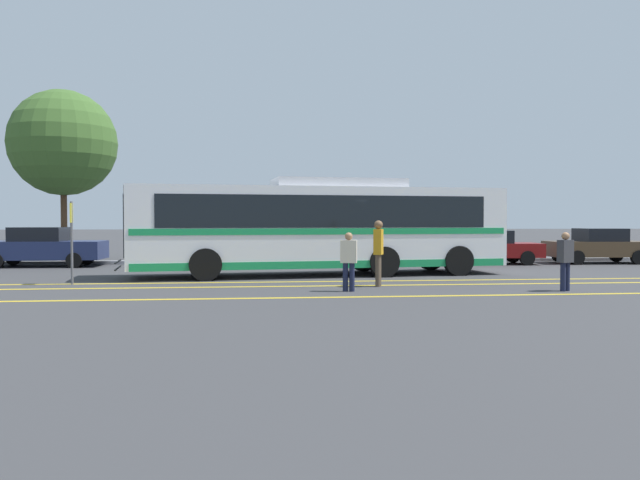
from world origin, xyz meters
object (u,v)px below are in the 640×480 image
parked_car_3 (490,247)px  parked_car_4 (598,246)px  pedestrian_1 (565,258)px  parked_car_1 (196,249)px  transit_bus (320,225)px  bus_stop_sign (72,232)px  parked_car_2 (351,247)px  pedestrian_2 (378,248)px  parked_car_0 (42,247)px  pedestrian_0 (349,258)px  tree_0 (63,143)px

parked_car_3 → parked_car_4: size_ratio=0.97×
pedestrian_1 → parked_car_1: bearing=108.7°
transit_bus → parked_car_4: transit_bus is taller
parked_car_3 → bus_stop_sign: bearing=-62.7°
parked_car_4 → transit_bus: bearing=113.0°
parked_car_3 → pedestrian_1: pedestrian_1 is taller
parked_car_2 → parked_car_3: (5.85, -0.43, -0.02)m
parked_car_2 → pedestrian_1: bearing=-155.6°
transit_bus → pedestrian_1: (5.88, -5.36, -0.81)m
parked_car_2 → transit_bus: bearing=162.9°
transit_bus → parked_car_2: bearing=-26.9°
transit_bus → parked_car_1: size_ratio=2.78×
transit_bus → pedestrian_2: 3.99m
pedestrian_1 → pedestrian_2: (-4.64, 1.62, 0.20)m
pedestrian_2 → parked_car_0: bearing=-106.0°
parked_car_0 → parked_car_2: parked_car_0 is taller
transit_bus → pedestrian_1: transit_bus is taller
transit_bus → bus_stop_sign: size_ratio=5.40×
pedestrian_0 → tree_0: size_ratio=0.20×
tree_0 → pedestrian_0: bearing=-50.5°
transit_bus → parked_car_0: bearing=58.1°
pedestrian_0 → bus_stop_sign: 8.14m
bus_stop_sign → tree_0: bearing=10.7°
parked_car_0 → parked_car_1: (6.04, 0.04, -0.13)m
parked_car_4 → parked_car_0: bearing=91.8°
parked_car_3 → pedestrian_0: pedestrian_0 is taller
pedestrian_2 → tree_0: 17.81m
transit_bus → parked_car_3: (7.67, 4.55, -0.96)m
pedestrian_1 → bus_stop_sign: bus_stop_sign is taller
parked_car_0 → parked_car_3: parked_car_0 is taller
parked_car_1 → pedestrian_0: size_ratio=3.03×
parked_car_1 → bus_stop_sign: bearing=-24.8°
parked_car_1 → parked_car_2: parked_car_2 is taller
bus_stop_sign → tree_0: 12.01m
transit_bus → bus_stop_sign: transit_bus is taller
parked_car_0 → parked_car_2: 12.48m
parked_car_1 → bus_stop_sign: size_ratio=1.94×
transit_bus → parked_car_0: 11.81m
transit_bus → bus_stop_sign: 7.79m
tree_0 → bus_stop_sign: bearing=-72.6°
pedestrian_2 → transit_bus: bearing=-141.3°
parked_car_0 → pedestrian_2: 14.77m
parked_car_1 → tree_0: tree_0 is taller
parked_car_3 → pedestrian_0: size_ratio=2.72×
transit_bus → parked_car_4: 13.36m
parked_car_1 → tree_0: size_ratio=0.60×
parked_car_3 → tree_0: size_ratio=0.54×
parked_car_0 → bus_stop_sign: (3.20, -7.26, 0.73)m
pedestrian_0 → tree_0: 18.01m
parked_car_3 → pedestrian_0: 11.99m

